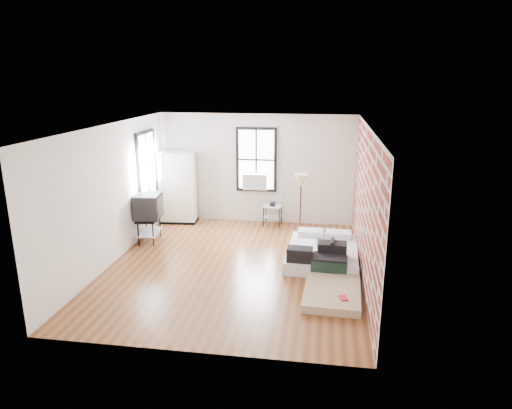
% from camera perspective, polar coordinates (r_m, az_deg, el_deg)
% --- Properties ---
extents(ground, '(6.00, 6.00, 0.00)m').
position_cam_1_polar(ground, '(9.29, -2.73, -7.71)').
color(ground, '#5A2E17').
rests_on(ground, ground).
extents(room_shell, '(5.02, 6.02, 2.80)m').
position_cam_1_polar(room_shell, '(9.05, -0.98, 3.25)').
color(room_shell, silver).
rests_on(room_shell, ground).
extents(mattress_main, '(1.49, 1.98, 0.62)m').
position_cam_1_polar(mattress_main, '(9.62, 8.27, -5.93)').
color(mattress_main, white).
rests_on(mattress_main, ground).
extents(mattress_bare, '(1.05, 1.87, 0.39)m').
position_cam_1_polar(mattress_bare, '(8.48, 9.46, -9.43)').
color(mattress_bare, tan).
rests_on(mattress_bare, ground).
extents(wardrobe, '(0.97, 0.60, 1.84)m').
position_cam_1_polar(wardrobe, '(11.93, -9.73, 2.07)').
color(wardrobe, black).
rests_on(wardrobe, ground).
extents(side_table, '(0.49, 0.40, 0.61)m').
position_cam_1_polar(side_table, '(11.61, 2.08, -0.69)').
color(side_table, black).
rests_on(side_table, ground).
extents(floor_lamp, '(0.33, 0.33, 1.56)m').
position_cam_1_polar(floor_lamp, '(10.42, 5.64, 2.55)').
color(floor_lamp, black).
rests_on(floor_lamp, ground).
extents(tv_stand, '(0.63, 0.84, 1.12)m').
position_cam_1_polar(tv_stand, '(10.67, -13.31, -0.38)').
color(tv_stand, black).
rests_on(tv_stand, ground).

